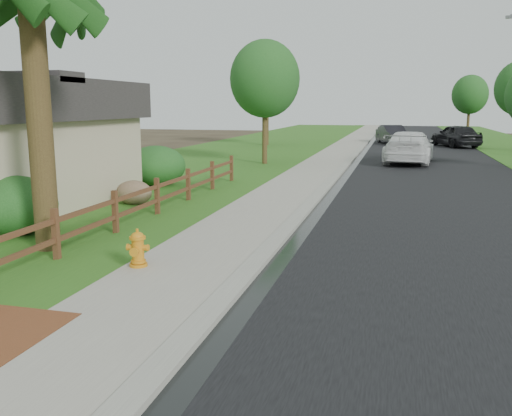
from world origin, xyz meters
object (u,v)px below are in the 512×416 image
(ranch_fence, at_px, (138,202))
(white_suv, at_px, (409,147))
(fire_hydrant, at_px, (138,249))
(dark_car_mid, at_px, (456,136))

(ranch_fence, distance_m, white_suv, 19.28)
(fire_hydrant, bearing_deg, dark_car_mid, 75.56)
(ranch_fence, height_order, dark_car_mid, dark_car_mid)
(ranch_fence, bearing_deg, dark_car_mid, 70.66)
(fire_hydrant, bearing_deg, white_suv, 76.24)
(fire_hydrant, distance_m, white_suv, 22.31)
(dark_car_mid, bearing_deg, white_suv, 52.38)
(white_suv, bearing_deg, fire_hydrant, 81.75)
(fire_hydrant, distance_m, dark_car_mid, 35.68)
(dark_car_mid, bearing_deg, ranch_fence, 48.62)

